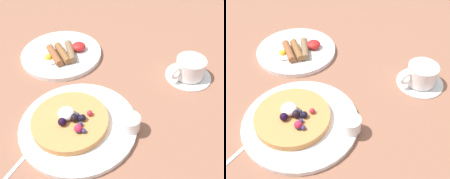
% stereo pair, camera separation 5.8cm
% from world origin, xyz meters
% --- Properties ---
extents(ground_plane, '(2.07, 1.40, 0.03)m').
position_xyz_m(ground_plane, '(0.00, 0.00, -0.01)').
color(ground_plane, '#8E5C46').
extents(pancake_plate, '(0.26, 0.26, 0.01)m').
position_xyz_m(pancake_plate, '(-0.02, -0.07, 0.01)').
color(pancake_plate, white).
rests_on(pancake_plate, ground_plane).
extents(pancake_with_berries, '(0.17, 0.17, 0.04)m').
position_xyz_m(pancake_with_berries, '(-0.04, -0.08, 0.02)').
color(pancake_with_berries, '#CD8647').
rests_on(pancake_with_berries, pancake_plate).
extents(syrup_ramekin, '(0.05, 0.05, 0.03)m').
position_xyz_m(syrup_ramekin, '(0.09, -0.06, 0.03)').
color(syrup_ramekin, white).
rests_on(syrup_ramekin, pancake_plate).
extents(breakfast_plate, '(0.23, 0.23, 0.01)m').
position_xyz_m(breakfast_plate, '(-0.15, 0.17, 0.01)').
color(breakfast_plate, white).
rests_on(breakfast_plate, ground_plane).
extents(fried_breakfast, '(0.12, 0.11, 0.02)m').
position_xyz_m(fried_breakfast, '(-0.13, 0.16, 0.02)').
color(fried_breakfast, brown).
rests_on(fried_breakfast, breakfast_plate).
extents(coffee_saucer, '(0.12, 0.12, 0.01)m').
position_xyz_m(coffee_saucer, '(0.22, 0.15, 0.00)').
color(coffee_saucer, white).
rests_on(coffee_saucer, ground_plane).
extents(coffee_cup, '(0.09, 0.09, 0.05)m').
position_xyz_m(coffee_cup, '(0.22, 0.15, 0.03)').
color(coffee_cup, white).
rests_on(coffee_cup, coffee_saucer).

